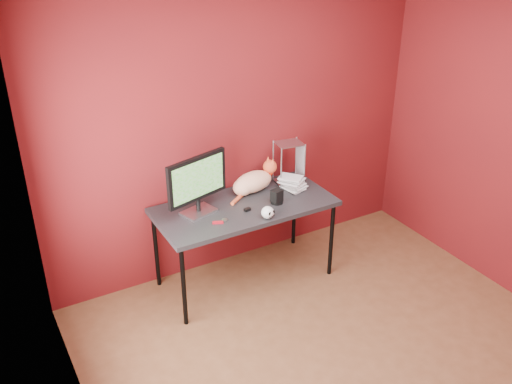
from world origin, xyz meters
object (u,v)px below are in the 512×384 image
monitor (197,182)px  book_stack (289,127)px  speaker (277,197)px  cat (253,181)px  desk (245,210)px  skull_mug (268,212)px

monitor → book_stack: bearing=-17.0°
speaker → book_stack: bearing=22.3°
cat → speaker: cat is taller
speaker → desk: bearing=142.8°
cat → speaker: bearing=-87.7°
speaker → book_stack: (0.20, 0.15, 0.54)m
desk → skull_mug: (0.05, -0.29, 0.10)m
cat → book_stack: 0.58m
monitor → cat: size_ratio=1.03×
desk → monitor: (-0.39, 0.06, 0.33)m
speaker → book_stack: size_ratio=0.10×
cat → skull_mug: bearing=-115.6°
skull_mug → book_stack: (0.39, 0.34, 0.54)m
desk → skull_mug: 0.31m
desk → skull_mug: skull_mug is taller
cat → skull_mug: size_ratio=4.97×
desk → speaker: size_ratio=12.42×
speaker → cat: bearing=87.2°
cat → monitor: bearing=-177.5°
desk → book_stack: 0.79m
desk → monitor: bearing=171.4°
monitor → book_stack: book_stack is taller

